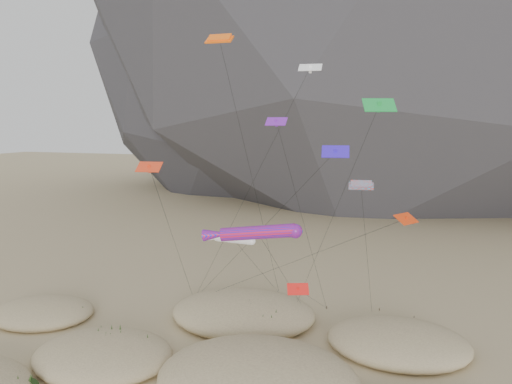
% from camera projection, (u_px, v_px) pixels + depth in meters
% --- Properties ---
extents(dunes, '(51.74, 40.30, 4.16)m').
position_uv_depth(dunes, '(198.00, 372.00, 40.60)').
color(dunes, '#CCB789').
rests_on(dunes, ground).
extents(dune_grass, '(42.42, 29.15, 1.51)m').
position_uv_depth(dune_grass, '(216.00, 373.00, 40.10)').
color(dune_grass, black).
rests_on(dune_grass, ground).
extents(kite_stakes, '(24.85, 5.87, 0.30)m').
position_uv_depth(kite_stakes, '(298.00, 304.00, 57.06)').
color(kite_stakes, '#3F2D1E').
rests_on(kite_stakes, ground).
extents(rainbow_tube_kite, '(8.44, 14.68, 12.71)m').
position_uv_depth(rainbow_tube_kite, '(254.00, 233.00, 41.33)').
color(rainbow_tube_kite, red).
rests_on(rainbow_tube_kite, ground).
extents(white_tube_kite, '(5.58, 12.83, 10.55)m').
position_uv_depth(white_tube_kite, '(232.00, 239.00, 46.72)').
color(white_tube_kite, white).
rests_on(white_tube_kite, ground).
extents(orange_parafoil, '(3.71, 13.14, 29.05)m').
position_uv_depth(orange_parafoil, '(220.00, 43.00, 46.59)').
color(orange_parafoil, '#FF5E0D').
rests_on(orange_parafoil, ground).
extents(multi_parafoil, '(2.17, 12.03, 15.96)m').
position_uv_depth(multi_parafoil, '(361.00, 187.00, 42.54)').
color(multi_parafoil, red).
rests_on(multi_parafoil, ground).
extents(delta_kites, '(24.85, 17.22, 26.11)m').
position_uv_depth(delta_kites, '(304.00, 160.00, 42.36)').
color(delta_kites, purple).
rests_on(delta_kites, ground).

